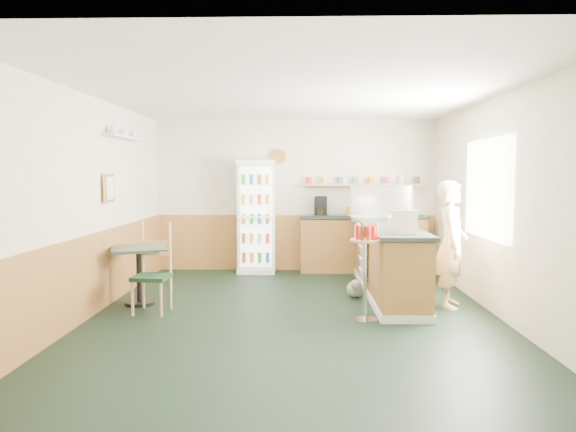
{
  "coord_description": "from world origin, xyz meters",
  "views": [
    {
      "loc": [
        0.1,
        -6.25,
        1.73
      ],
      "look_at": [
        -0.07,
        0.6,
        1.17
      ],
      "focal_mm": 32.0,
      "sensor_mm": 36.0,
      "label": 1
    }
  ],
  "objects_px": {
    "cash_register": "(402,225)",
    "cafe_chair": "(153,265)",
    "drinks_fridge": "(257,217)",
    "cafe_table": "(139,264)",
    "condiment_stand": "(366,255)",
    "shopkeeper": "(451,245)",
    "display_case": "(381,203)"
  },
  "relations": [
    {
      "from": "cash_register",
      "to": "cafe_chair",
      "type": "distance_m",
      "value": 3.16
    },
    {
      "from": "drinks_fridge",
      "to": "cafe_table",
      "type": "distance_m",
      "value": 2.71
    },
    {
      "from": "cafe_chair",
      "to": "condiment_stand",
      "type": "bearing_deg",
      "value": -4.08
    },
    {
      "from": "cash_register",
      "to": "cafe_table",
      "type": "xyz_separation_m",
      "value": [
        -3.4,
        0.36,
        -0.57
      ]
    },
    {
      "from": "cash_register",
      "to": "shopkeeper",
      "type": "distance_m",
      "value": 0.81
    },
    {
      "from": "drinks_fridge",
      "to": "shopkeeper",
      "type": "distance_m",
      "value": 3.61
    },
    {
      "from": "display_case",
      "to": "condiment_stand",
      "type": "bearing_deg",
      "value": -103.26
    },
    {
      "from": "drinks_fridge",
      "to": "cafe_table",
      "type": "bearing_deg",
      "value": -120.87
    },
    {
      "from": "display_case",
      "to": "cafe_table",
      "type": "bearing_deg",
      "value": -158.26
    },
    {
      "from": "display_case",
      "to": "cafe_table",
      "type": "distance_m",
      "value": 3.73
    },
    {
      "from": "shopkeeper",
      "to": "cafe_chair",
      "type": "bearing_deg",
      "value": 109.82
    },
    {
      "from": "drinks_fridge",
      "to": "condiment_stand",
      "type": "bearing_deg",
      "value": -62.85
    },
    {
      "from": "cafe_chair",
      "to": "drinks_fridge",
      "type": "bearing_deg",
      "value": 71.69
    },
    {
      "from": "cafe_table",
      "to": "cafe_chair",
      "type": "bearing_deg",
      "value": -48.75
    },
    {
      "from": "drinks_fridge",
      "to": "cash_register",
      "type": "distance_m",
      "value": 3.34
    },
    {
      "from": "condiment_stand",
      "to": "cafe_table",
      "type": "bearing_deg",
      "value": 166.34
    },
    {
      "from": "display_case",
      "to": "cash_register",
      "type": "height_order",
      "value": "display_case"
    },
    {
      "from": "condiment_stand",
      "to": "cash_register",
      "type": "bearing_deg",
      "value": 35.92
    },
    {
      "from": "shopkeeper",
      "to": "drinks_fridge",
      "type": "bearing_deg",
      "value": 64.99
    },
    {
      "from": "condiment_stand",
      "to": "cafe_chair",
      "type": "height_order",
      "value": "condiment_stand"
    },
    {
      "from": "display_case",
      "to": "cafe_table",
      "type": "height_order",
      "value": "display_case"
    },
    {
      "from": "display_case",
      "to": "shopkeeper",
      "type": "height_order",
      "value": "shopkeeper"
    },
    {
      "from": "condiment_stand",
      "to": "cafe_table",
      "type": "height_order",
      "value": "condiment_stand"
    },
    {
      "from": "cafe_table",
      "to": "cafe_chair",
      "type": "relative_size",
      "value": 0.79
    },
    {
      "from": "display_case",
      "to": "cash_register",
      "type": "distance_m",
      "value": 1.72
    },
    {
      "from": "condiment_stand",
      "to": "cafe_chair",
      "type": "relative_size",
      "value": 1.0
    },
    {
      "from": "drinks_fridge",
      "to": "display_case",
      "type": "height_order",
      "value": "drinks_fridge"
    },
    {
      "from": "display_case",
      "to": "cafe_chair",
      "type": "height_order",
      "value": "display_case"
    },
    {
      "from": "cash_register",
      "to": "cafe_table",
      "type": "bearing_deg",
      "value": -178.43
    },
    {
      "from": "drinks_fridge",
      "to": "cafe_table",
      "type": "relative_size",
      "value": 2.22
    },
    {
      "from": "drinks_fridge",
      "to": "cafe_chair",
      "type": "distance_m",
      "value": 2.87
    },
    {
      "from": "display_case",
      "to": "cash_register",
      "type": "bearing_deg",
      "value": -90.0
    }
  ]
}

